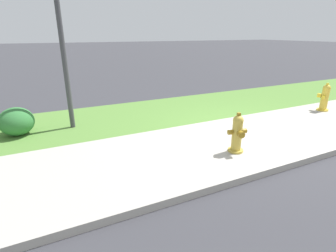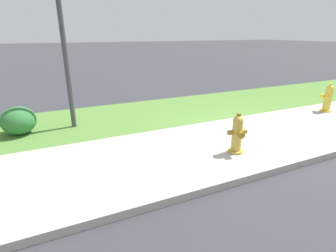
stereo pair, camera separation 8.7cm
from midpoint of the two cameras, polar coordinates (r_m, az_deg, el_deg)
The scene contains 7 objects.
ground_plane at distance 6.08m, azimuth 19.45°, elevation -1.99°, with size 120.00×120.00×0.00m, color #38383D.
sidewalk_pavement at distance 6.07m, azimuth 19.45°, elevation -1.95°, with size 18.00×2.48×0.01m, color #ADA89E.
grass_verge at distance 8.01m, azimuth 6.65°, elevation 4.18°, with size 18.00×2.70×0.01m, color #568438.
street_curb at distance 5.29m, azimuth 29.40°, elevation -6.07°, with size 18.00×0.16×0.12m, color #ADA89E.
fire_hydrant_far_end at distance 4.98m, azimuth 15.30°, elevation -1.71°, with size 0.37×0.34×0.77m.
fire_hydrant_by_grass_verge at distance 8.67m, azimuth 31.69°, elevation 5.18°, with size 0.38×0.36×0.80m.
shrub_bush_near_lamp at distance 6.59m, azimuth -29.47°, elevation 1.02°, with size 0.72×0.72×0.61m.
Camera 2 is at (-4.04, -3.98, 2.13)m, focal length 28.00 mm.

